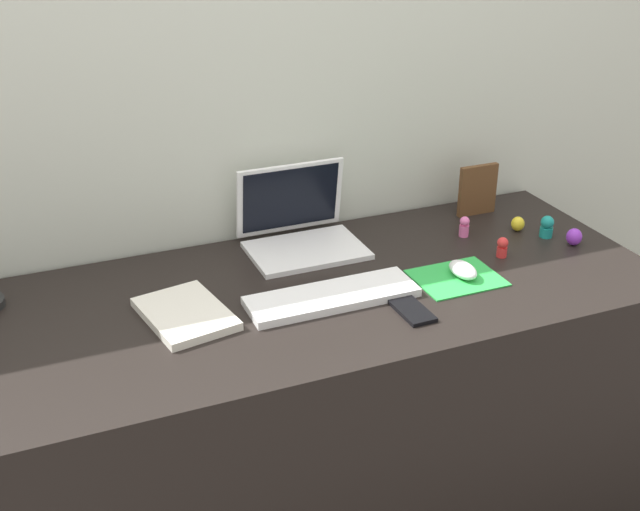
# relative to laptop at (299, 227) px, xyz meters

# --- Properties ---
(back_wall) EXTENTS (2.95, 0.05, 1.56)m
(back_wall) POSITION_rel_laptop_xyz_m (-0.07, 0.14, -0.02)
(back_wall) COLOR beige
(back_wall) RESTS_ON ground_plane
(desk) EXTENTS (1.75, 0.71, 0.74)m
(desk) POSITION_rel_laptop_xyz_m (-0.07, -0.25, -0.42)
(desk) COLOR black
(desk) RESTS_ON ground_plane
(laptop) EXTENTS (0.30, 0.25, 0.21)m
(laptop) POSITION_rel_laptop_xyz_m (0.00, 0.00, 0.00)
(laptop) COLOR white
(laptop) RESTS_ON desk
(keyboard) EXTENTS (0.41, 0.13, 0.02)m
(keyboard) POSITION_rel_laptop_xyz_m (-0.04, -0.32, -0.04)
(keyboard) COLOR white
(keyboard) RESTS_ON desk
(mousepad) EXTENTS (0.21, 0.17, 0.00)m
(mousepad) POSITION_rel_laptop_xyz_m (0.29, -0.33, -0.05)
(mousepad) COLOR green
(mousepad) RESTS_ON desk
(mouse) EXTENTS (0.06, 0.10, 0.03)m
(mouse) POSITION_rel_laptop_xyz_m (0.31, -0.33, -0.03)
(mouse) COLOR white
(mouse) RESTS_ON mousepad
(cell_phone) EXTENTS (0.07, 0.13, 0.01)m
(cell_phone) POSITION_rel_laptop_xyz_m (0.11, -0.44, -0.05)
(cell_phone) COLOR black
(cell_phone) RESTS_ON desk
(notebook_pad) EXTENTS (0.21, 0.27, 0.02)m
(notebook_pad) POSITION_rel_laptop_xyz_m (-0.38, -0.26, -0.04)
(notebook_pad) COLOR silver
(notebook_pad) RESTS_ON desk
(picture_frame) EXTENTS (0.12, 0.02, 0.15)m
(picture_frame) POSITION_rel_laptop_xyz_m (0.56, 0.00, 0.02)
(picture_frame) COLOR brown
(picture_frame) RESTS_ON desk
(toy_figurine_teal) EXTENTS (0.04, 0.04, 0.06)m
(toy_figurine_teal) POSITION_rel_laptop_xyz_m (0.65, -0.21, -0.02)
(toy_figurine_teal) COLOR teal
(toy_figurine_teal) RESTS_ON desk
(toy_figurine_yellow) EXTENTS (0.04, 0.04, 0.04)m
(toy_figurine_yellow) POSITION_rel_laptop_xyz_m (0.60, -0.15, -0.03)
(toy_figurine_yellow) COLOR yellow
(toy_figurine_yellow) RESTS_ON desk
(toy_figurine_purple) EXTENTS (0.04, 0.04, 0.05)m
(toy_figurine_purple) POSITION_rel_laptop_xyz_m (0.69, -0.28, -0.03)
(toy_figurine_purple) COLOR purple
(toy_figurine_purple) RESTS_ON desk
(toy_figurine_red) EXTENTS (0.03, 0.03, 0.05)m
(toy_figurine_red) POSITION_rel_laptop_xyz_m (0.47, -0.27, -0.03)
(toy_figurine_red) COLOR red
(toy_figurine_red) RESTS_ON desk
(toy_figurine_pink) EXTENTS (0.03, 0.03, 0.06)m
(toy_figurine_pink) POSITION_rel_laptop_xyz_m (0.44, -0.12, -0.03)
(toy_figurine_pink) COLOR pink
(toy_figurine_pink) RESTS_ON desk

